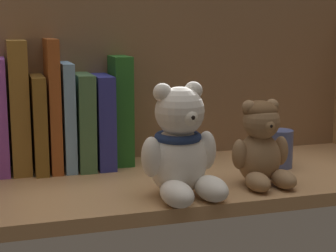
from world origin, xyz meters
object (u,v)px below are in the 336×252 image
book_6 (82,119)px  book_8 (120,110)px  book_2 (19,106)px  teddy_bear_smaller (261,145)px  book_4 (52,104)px  book_7 (100,119)px  book_3 (38,122)px  pillar_candle (279,149)px  teddy_bear_larger (181,149)px  book_5 (66,115)px

book_6 → book_8: 6.72cm
book_2 → teddy_bear_smaller: size_ratio=1.66×
book_4 → book_7: size_ratio=1.39×
teddy_bear_smaller → book_3: bearing=147.3°
book_2 → pillar_candle: size_ratio=3.35×
pillar_candle → teddy_bear_larger: bearing=-153.9°
book_2 → pillar_candle: 43.93cm
book_2 → book_6: 10.65cm
pillar_candle → book_8: bearing=154.8°
book_6 → book_4: bearing=180.0°
book_2 → book_8: bearing=0.0°
book_7 → pillar_candle: size_ratio=2.43×
book_2 → book_3: 4.09cm
teddy_bear_larger → book_3: bearing=128.8°
book_8 → book_3: bearing=180.0°
book_2 → pillar_candle: book_2 is taller
teddy_bear_smaller → book_8: bearing=130.7°
book_8 → book_5: bearing=180.0°
book_5 → teddy_bear_smaller: 33.25cm
book_4 → book_8: 11.62cm
pillar_candle → book_3: bearing=163.2°
book_6 → pillar_candle: (31.39, -11.67, -4.72)cm
teddy_bear_larger → book_5: bearing=120.7°
book_4 → teddy_bear_larger: 27.07cm
book_8 → teddy_bear_larger: (3.78, -21.98, -2.44)cm
book_6 → book_2: bearing=180.0°
book_8 → book_4: bearing=180.0°
book_2 → book_4: size_ratio=0.99×
book_2 → book_4: 5.34cm
book_4 → book_8: size_ratio=1.16×
book_5 → book_6: bearing=0.0°
book_6 → teddy_bear_smaller: (23.74, -19.98, -1.81)cm
book_4 → teddy_bear_smaller: book_4 is taller
book_2 → book_8: book_2 is taller
book_2 → teddy_bear_smaller: (34.03, -19.98, -4.58)cm
book_2 → book_6: (10.29, 0.00, -2.77)cm
teddy_bear_smaller → book_4: bearing=145.1°
book_2 → book_7: book_2 is taller
book_3 → book_7: bearing=0.0°
book_6 → pillar_candle: 33.82cm
book_3 → pillar_candle: bearing=-16.8°
pillar_candle → book_6: bearing=159.6°
book_7 → pillar_candle: 30.85cm
book_8 → book_6: bearing=180.0°
book_3 → pillar_candle: (38.73, -11.67, -4.66)cm
book_8 → pillar_candle: (24.82, -11.67, -6.08)cm
book_5 → book_7: (5.90, 0.00, -1.08)cm
book_5 → teddy_bear_larger: bearing=-59.3°
teddy_bear_larger → teddy_bear_smaller: 13.55cm
book_6 → teddy_bear_smaller: bearing=-40.1°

